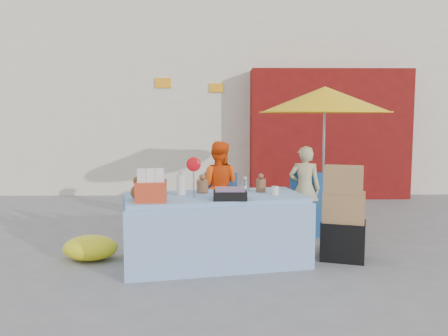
{
  "coord_description": "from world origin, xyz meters",
  "views": [
    {
      "loc": [
        -0.13,
        -5.43,
        1.65
      ],
      "look_at": [
        -0.01,
        0.6,
        1.0
      ],
      "focal_mm": 38.0,
      "sensor_mm": 36.0,
      "label": 1
    }
  ],
  "objects_px": {
    "market_table": "(214,228)",
    "chair_right": "(306,215)",
    "box_stack": "(343,217)",
    "vendor_beige": "(305,189)",
    "vendor_orange": "(218,187)",
    "umbrella": "(325,100)",
    "chair_left": "(218,216)"
  },
  "relations": [
    {
      "from": "market_table",
      "to": "chair_right",
      "type": "xyz_separation_m",
      "value": [
        1.31,
        1.38,
        -0.14
      ]
    },
    {
      "from": "market_table",
      "to": "chair_right",
      "type": "height_order",
      "value": "market_table"
    },
    {
      "from": "box_stack",
      "to": "vendor_beige",
      "type": "bearing_deg",
      "value": 97.77
    },
    {
      "from": "vendor_orange",
      "to": "umbrella",
      "type": "xyz_separation_m",
      "value": [
        1.55,
        0.15,
        1.24
      ]
    },
    {
      "from": "vendor_beige",
      "to": "umbrella",
      "type": "bearing_deg",
      "value": -142.56
    },
    {
      "from": "chair_right",
      "to": "umbrella",
      "type": "height_order",
      "value": "umbrella"
    },
    {
      "from": "vendor_beige",
      "to": "umbrella",
      "type": "distance_m",
      "value": 1.32
    },
    {
      "from": "market_table",
      "to": "vendor_orange",
      "type": "distance_m",
      "value": 1.53
    },
    {
      "from": "umbrella",
      "to": "box_stack",
      "type": "bearing_deg",
      "value": -94.05
    },
    {
      "from": "vendor_orange",
      "to": "box_stack",
      "type": "xyz_separation_m",
      "value": [
        1.44,
        -1.4,
        -0.15
      ]
    },
    {
      "from": "chair_right",
      "to": "umbrella",
      "type": "bearing_deg",
      "value": 54.64
    },
    {
      "from": "vendor_beige",
      "to": "chair_left",
      "type": "bearing_deg",
      "value": 17.03
    },
    {
      "from": "chair_left",
      "to": "vendor_orange",
      "type": "distance_m",
      "value": 0.42
    },
    {
      "from": "chair_left",
      "to": "umbrella",
      "type": "bearing_deg",
      "value": 21.29
    },
    {
      "from": "market_table",
      "to": "box_stack",
      "type": "xyz_separation_m",
      "value": [
        1.5,
        0.12,
        0.1
      ]
    },
    {
      "from": "chair_right",
      "to": "chair_left",
      "type": "bearing_deg",
      "value": -169.13
    },
    {
      "from": "chair_right",
      "to": "vendor_orange",
      "type": "height_order",
      "value": "vendor_orange"
    },
    {
      "from": "chair_right",
      "to": "vendor_beige",
      "type": "bearing_deg",
      "value": 102.14
    },
    {
      "from": "vendor_beige",
      "to": "market_table",
      "type": "bearing_deg",
      "value": 60.04
    },
    {
      "from": "market_table",
      "to": "umbrella",
      "type": "bearing_deg",
      "value": 34.61
    },
    {
      "from": "vendor_beige",
      "to": "box_stack",
      "type": "distance_m",
      "value": 1.41
    },
    {
      "from": "chair_left",
      "to": "umbrella",
      "type": "relative_size",
      "value": 0.41
    },
    {
      "from": "vendor_orange",
      "to": "umbrella",
      "type": "relative_size",
      "value": 0.62
    },
    {
      "from": "chair_right",
      "to": "market_table",
      "type": "bearing_deg",
      "value": -122.68
    },
    {
      "from": "market_table",
      "to": "chair_right",
      "type": "relative_size",
      "value": 2.55
    },
    {
      "from": "umbrella",
      "to": "vendor_beige",
      "type": "bearing_deg",
      "value": -153.43
    },
    {
      "from": "chair_right",
      "to": "umbrella",
      "type": "distance_m",
      "value": 1.69
    },
    {
      "from": "vendor_orange",
      "to": "vendor_beige",
      "type": "bearing_deg",
      "value": -169.13
    },
    {
      "from": "chair_right",
      "to": "box_stack",
      "type": "bearing_deg",
      "value": -70.67
    },
    {
      "from": "vendor_orange",
      "to": "vendor_beige",
      "type": "distance_m",
      "value": 1.25
    },
    {
      "from": "chair_left",
      "to": "box_stack",
      "type": "bearing_deg",
      "value": -30.39
    },
    {
      "from": "chair_left",
      "to": "chair_right",
      "type": "bearing_deg",
      "value": 10.87
    }
  ]
}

